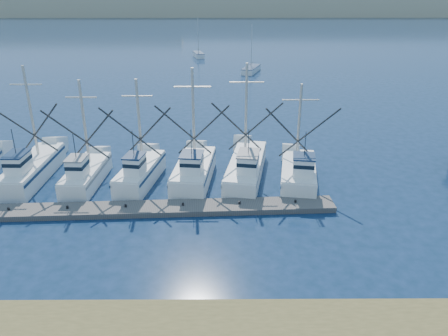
# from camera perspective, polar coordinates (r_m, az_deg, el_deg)

# --- Properties ---
(ground) EXTENTS (500.00, 500.00, 0.00)m
(ground) POSITION_cam_1_polar(r_m,az_deg,el_deg) (25.65, 4.14, -12.43)
(ground) COLOR #0D2339
(ground) RESTS_ON ground
(floating_dock) EXTENTS (29.50, 3.42, 0.39)m
(floating_dock) POSITION_cam_1_polar(r_m,az_deg,el_deg) (31.47, -12.69, -5.29)
(floating_dock) COLOR #58524E
(floating_dock) RESTS_ON ground
(dune_ridge) EXTENTS (360.00, 60.00, 10.00)m
(dune_ridge) POSITION_cam_1_polar(r_m,az_deg,el_deg) (230.98, 0.16, 20.81)
(dune_ridge) COLOR tan
(dune_ridge) RESTS_ON ground
(trawler_fleet) EXTENTS (29.53, 9.56, 9.05)m
(trawler_fleet) POSITION_cam_1_polar(r_m,az_deg,el_deg) (35.41, -10.50, -0.38)
(trawler_fleet) COLOR white
(trawler_fleet) RESTS_ON ground
(sailboat_near) EXTENTS (3.82, 6.66, 8.10)m
(sailboat_near) POSITION_cam_1_polar(r_m,az_deg,el_deg) (79.23, 3.55, 12.72)
(sailboat_near) COLOR white
(sailboat_near) RESTS_ON ground
(sailboat_far) EXTENTS (2.76, 5.27, 8.10)m
(sailboat_far) POSITION_cam_1_polar(r_m,az_deg,el_deg) (95.64, -3.35, 14.55)
(sailboat_far) COLOR white
(sailboat_far) RESTS_ON ground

